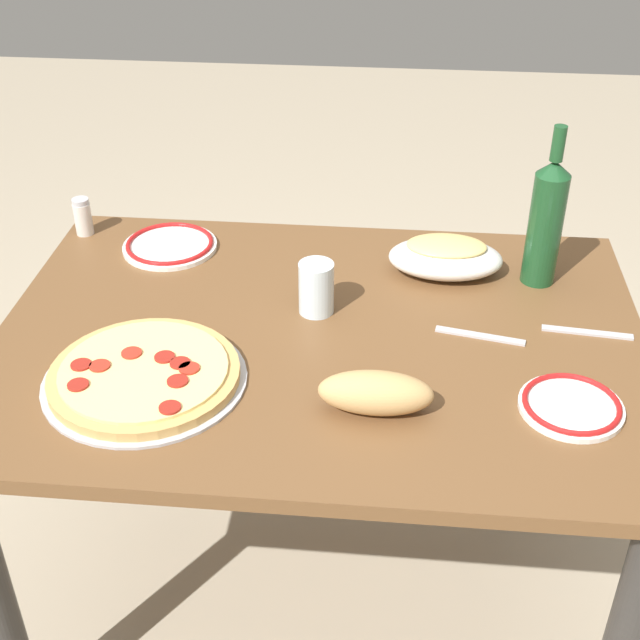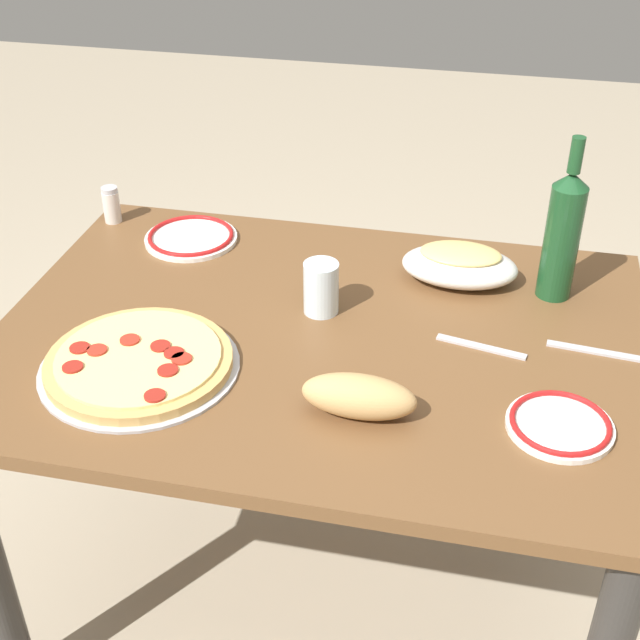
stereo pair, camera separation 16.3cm
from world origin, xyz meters
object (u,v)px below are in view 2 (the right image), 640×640
at_px(pepperoni_pizza, 139,362).
at_px(wine_bottle, 563,233).
at_px(water_glass, 321,288).
at_px(spice_shaker, 111,205).
at_px(dining_table, 320,383).
at_px(bread_loaf, 359,396).
at_px(side_plate_near, 560,424).
at_px(side_plate_far, 191,237).
at_px(baked_pasta_dish, 460,264).

xyz_separation_m(pepperoni_pizza, wine_bottle, (-0.73, -0.42, 0.13)).
distance_m(water_glass, spice_shaker, 0.63).
distance_m(dining_table, bread_loaf, 0.29).
bearing_deg(pepperoni_pizza, side_plate_near, 179.47).
relative_size(dining_table, side_plate_far, 5.92).
xyz_separation_m(side_plate_near, side_plate_far, (0.81, -0.49, -0.00)).
height_order(wine_bottle, bread_loaf, wine_bottle).
bearing_deg(spice_shaker, wine_bottle, 173.56).
bearing_deg(side_plate_near, wine_bottle, -88.80).
bearing_deg(water_glass, side_plate_far, -32.61).
bearing_deg(side_plate_far, dining_table, 140.47).
bearing_deg(dining_table, baked_pasta_dish, -133.79).
height_order(baked_pasta_dish, side_plate_near, baked_pasta_dish).
distance_m(baked_pasta_dish, side_plate_far, 0.61).
distance_m(wine_bottle, bread_loaf, 0.57).
height_order(baked_pasta_dish, bread_loaf, baked_pasta_dish).
bearing_deg(water_glass, dining_table, 100.83).
relative_size(baked_pasta_dish, side_plate_far, 1.15).
bearing_deg(wine_bottle, side_plate_far, -4.40).
bearing_deg(baked_pasta_dish, bread_loaf, 74.91).
xyz_separation_m(pepperoni_pizza, bread_loaf, (-0.41, 0.04, 0.02)).
distance_m(dining_table, baked_pasta_dish, 0.38).
bearing_deg(baked_pasta_dish, side_plate_far, -4.66).
distance_m(wine_bottle, water_glass, 0.49).
xyz_separation_m(dining_table, pepperoni_pizza, (0.29, 0.18, 0.13)).
relative_size(baked_pasta_dish, side_plate_near, 1.36).
distance_m(baked_pasta_dish, bread_loaf, 0.49).
bearing_deg(pepperoni_pizza, water_glass, -137.14).
bearing_deg(water_glass, spice_shaker, -26.23).
height_order(side_plate_near, bread_loaf, bread_loaf).
distance_m(baked_pasta_dish, side_plate_near, 0.48).
xyz_separation_m(dining_table, baked_pasta_dish, (-0.24, -0.25, 0.16)).
relative_size(baked_pasta_dish, wine_bottle, 0.71).
bearing_deg(spice_shaker, side_plate_near, 152.04).
relative_size(dining_table, spice_shaker, 14.25).
distance_m(dining_table, wine_bottle, 0.56).
distance_m(water_glass, side_plate_far, 0.42).
relative_size(dining_table, pepperoni_pizza, 3.44).
bearing_deg(bread_loaf, side_plate_far, -47.40).
bearing_deg(side_plate_near, water_glass, -30.02).
relative_size(wine_bottle, side_plate_far, 1.62).
relative_size(dining_table, baked_pasta_dish, 5.17).
height_order(side_plate_near, side_plate_far, same).
height_order(wine_bottle, water_glass, wine_bottle).
height_order(wine_bottle, spice_shaker, wine_bottle).
xyz_separation_m(baked_pasta_dish, water_glass, (0.26, 0.18, 0.01)).
height_order(side_plate_far, bread_loaf, bread_loaf).
bearing_deg(bread_loaf, spice_shaker, -39.72).
bearing_deg(dining_table, pepperoni_pizza, 31.69).
distance_m(side_plate_near, spice_shaker, 1.16).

